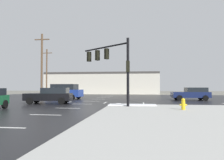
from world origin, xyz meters
name	(u,v)px	position (x,y,z in m)	size (l,w,h in m)	color
ground_plane	(87,103)	(0.00, 0.00, 0.00)	(120.00, 120.00, 0.00)	slate
road_asphalt	(87,103)	(0.00, 0.00, 0.01)	(44.00, 44.00, 0.02)	black
snow_strip_curbside	(132,105)	(5.00, -4.00, 0.17)	(4.00, 1.60, 0.06)	white
lane_markings	(95,104)	(1.20, -1.38, 0.02)	(36.15, 36.15, 0.01)	silver
traffic_signal_mast	(111,61)	(3.19, -3.90, 3.99)	(4.60, 3.71, 5.52)	black
fire_hydrant	(183,104)	(8.60, -7.08, 0.54)	(0.48, 0.26, 0.79)	gold
strip_building_background	(103,83)	(-3.40, 28.87, 2.52)	(26.52, 8.00, 5.03)	beige
sedan_navy	(192,93)	(12.02, 5.42, 0.85)	(4.62, 2.24, 1.58)	#141E47
sedan_black	(50,95)	(-3.21, -1.95, 0.85)	(4.68, 2.43, 1.58)	black
suv_blue	(64,91)	(-4.61, 5.88, 1.09)	(4.99, 2.58, 2.03)	navy
utility_pole_far	(42,65)	(-8.28, 6.60, 4.85)	(2.20, 0.28, 9.26)	brown
utility_pole_distant	(47,71)	(-13.65, 19.97, 4.96)	(2.20, 0.28, 9.49)	brown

